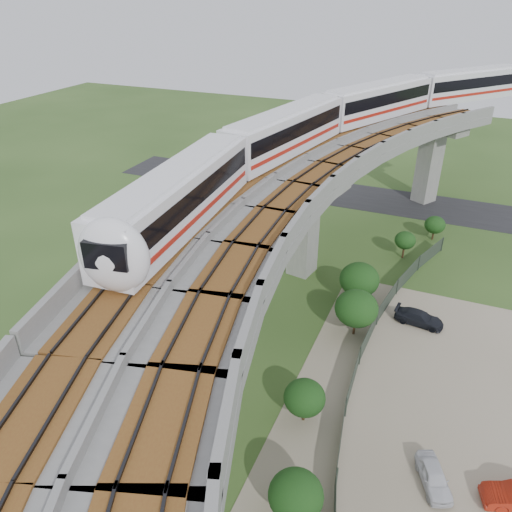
# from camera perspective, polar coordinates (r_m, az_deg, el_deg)

# --- Properties ---
(ground) EXTENTS (160.00, 160.00, 0.00)m
(ground) POSITION_cam_1_polar(r_m,az_deg,el_deg) (37.44, -1.19, -8.99)
(ground) COLOR #314F1F
(ground) RESTS_ON ground
(dirt_lot) EXTENTS (18.00, 26.00, 0.04)m
(dirt_lot) POSITION_cam_1_polar(r_m,az_deg,el_deg) (33.96, 20.37, -15.98)
(dirt_lot) COLOR gray
(dirt_lot) RESTS_ON ground
(asphalt_road) EXTENTS (60.00, 8.00, 0.03)m
(asphalt_road) POSITION_cam_1_polar(r_m,az_deg,el_deg) (62.58, 10.04, 6.94)
(asphalt_road) COLOR #232326
(asphalt_road) RESTS_ON ground
(viaduct) EXTENTS (19.58, 73.98, 11.40)m
(viaduct) POSITION_cam_1_polar(r_m,az_deg,el_deg) (31.44, 5.07, 2.46)
(viaduct) COLOR #99968E
(viaduct) RESTS_ON ground
(metro_train) EXTENTS (21.41, 58.66, 3.64)m
(metro_train) POSITION_cam_1_polar(r_m,az_deg,el_deg) (46.33, 11.00, 15.09)
(metro_train) COLOR white
(metro_train) RESTS_ON ground
(fence) EXTENTS (3.87, 38.73, 1.50)m
(fence) POSITION_cam_1_polar(r_m,az_deg,el_deg) (35.02, 13.87, -11.56)
(fence) COLOR #2D382D
(fence) RESTS_ON ground
(tree_0) EXTENTS (2.04, 2.04, 2.49)m
(tree_0) POSITION_cam_1_polar(r_m,az_deg,el_deg) (53.03, 19.77, 3.37)
(tree_0) COLOR #382314
(tree_0) RESTS_ON ground
(tree_1) EXTENTS (1.94, 1.94, 2.67)m
(tree_1) POSITION_cam_1_polar(r_m,az_deg,el_deg) (48.43, 16.68, 1.73)
(tree_1) COLOR #382314
(tree_1) RESTS_ON ground
(tree_2) EXTENTS (3.18, 3.18, 3.39)m
(tree_2) POSITION_cam_1_polar(r_m,az_deg,el_deg) (40.82, 11.73, -2.64)
(tree_2) COLOR #382314
(tree_2) RESTS_ON ground
(tree_3) EXTENTS (3.14, 3.14, 3.64)m
(tree_3) POSITION_cam_1_polar(r_m,az_deg,el_deg) (36.87, 11.41, -5.89)
(tree_3) COLOR #382314
(tree_3) RESTS_ON ground
(tree_4) EXTENTS (2.46, 2.46, 2.85)m
(tree_4) POSITION_cam_1_polar(r_m,az_deg,el_deg) (30.22, 5.57, -15.82)
(tree_4) COLOR #382314
(tree_4) RESTS_ON ground
(tree_5) EXTENTS (2.65, 2.65, 2.96)m
(tree_5) POSITION_cam_1_polar(r_m,az_deg,el_deg) (26.05, 4.58, -25.59)
(tree_5) COLOR #382314
(tree_5) RESTS_ON ground
(car_white) EXTENTS (2.41, 3.35, 1.06)m
(car_white) POSITION_cam_1_polar(r_m,az_deg,el_deg) (29.62, 19.66, -22.66)
(car_white) COLOR silver
(car_white) RESTS_ON dirt_lot
(car_dark) EXTENTS (3.77, 1.85, 1.05)m
(car_dark) POSITION_cam_1_polar(r_m,az_deg,el_deg) (40.13, 18.14, -6.73)
(car_dark) COLOR black
(car_dark) RESTS_ON dirt_lot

